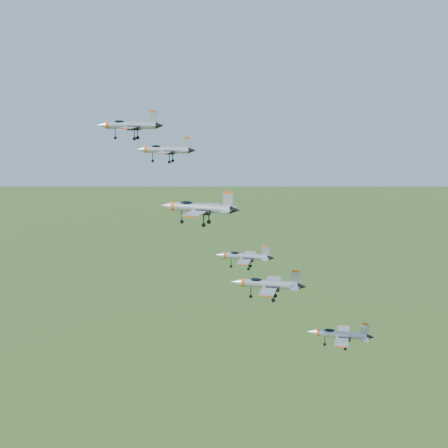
{
  "coord_description": "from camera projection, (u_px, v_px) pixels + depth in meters",
  "views": [
    {
      "loc": [
        8.72,
        -107.55,
        154.74
      ],
      "look_at": [
        5.34,
        -0.72,
        131.36
      ],
      "focal_mm": 50.0,
      "sensor_mm": 36.0,
      "label": 1
    }
  ],
  "objects": [
    {
      "name": "jet_lead",
      "position": [
        129.0,
        125.0,
        123.64
      ],
      "size": [
        13.79,
        11.46,
        3.68
      ],
      "rotation": [
        0.0,
        0.0,
        -0.11
      ],
      "color": "#A3A7B0"
    },
    {
      "name": "jet_right_low",
      "position": [
        267.0,
        284.0,
        102.26
      ],
      "size": [
        12.6,
        10.58,
        3.38
      ],
      "rotation": [
        0.0,
        0.0,
        -0.19
      ],
      "color": "#A3A7B0"
    },
    {
      "name": "jet_left_low",
      "position": [
        244.0,
        256.0,
        117.34
      ],
      "size": [
        11.41,
        9.58,
        3.06
      ],
      "rotation": [
        0.0,
        0.0,
        -0.18
      ],
      "color": "#A3A7B0"
    },
    {
      "name": "jet_trail",
      "position": [
        340.0,
        334.0,
        108.94
      ],
      "size": [
        11.62,
        9.78,
        3.12
      ],
      "rotation": [
        0.0,
        0.0,
        -0.2
      ],
      "color": "#A3A7B0"
    },
    {
      "name": "jet_left_high",
      "position": [
        165.0,
        150.0,
        112.36
      ],
      "size": [
        11.25,
        9.45,
        3.02
      ],
      "rotation": [
        0.0,
        0.0,
        -0.19
      ],
      "color": "#A3A7B0"
    },
    {
      "name": "jet_right_high",
      "position": [
        199.0,
        208.0,
        92.36
      ],
      "size": [
        12.4,
        10.55,
        3.38
      ],
      "rotation": [
        0.0,
        0.0,
        -0.29
      ],
      "color": "#A3A7B0"
    }
  ]
}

